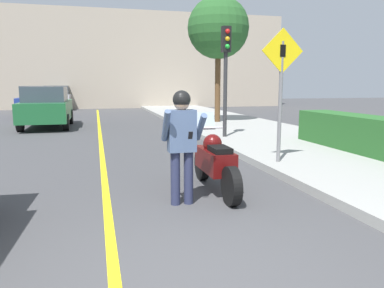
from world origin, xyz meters
name	(u,v)px	position (x,y,z in m)	size (l,w,h in m)	color
ground_plane	(185,286)	(0.00, 0.00, 0.00)	(80.00, 80.00, 0.00)	#424244
sidewalk_curb	(353,162)	(4.80, 4.00, 0.08)	(4.40, 44.00, 0.15)	#9E9E99
road_center_line	(102,159)	(-0.60, 6.00, 0.00)	(0.12, 36.00, 0.01)	yellow
building_backdrop	(104,60)	(0.00, 26.00, 3.58)	(28.00, 1.20, 7.16)	#B2A38E
motorcycle	(215,162)	(1.18, 2.82, 0.49)	(0.62, 2.17, 1.28)	black
person_biker	(182,136)	(0.49, 2.26, 1.03)	(0.59, 0.47, 1.69)	#282D4C
crossing_sign	(281,83)	(3.00, 4.07, 1.80)	(0.91, 0.08, 2.74)	slate
traffic_light	(226,60)	(3.18, 8.01, 2.49)	(0.26, 0.30, 3.34)	#2D2D30
hedge_row	(384,137)	(5.60, 4.06, 0.58)	(0.90, 5.84, 0.86)	#286028
street_tree	(218,28)	(4.45, 12.60, 4.12)	(2.60, 2.60, 5.29)	brown
parked_car_green	(47,107)	(-2.67, 13.48, 0.86)	(1.88, 4.20, 1.68)	black
parked_car_blue	(39,101)	(-3.74, 19.34, 0.86)	(1.88, 4.20, 1.68)	black
parked_car_silver	(58,97)	(-3.30, 25.42, 0.86)	(1.88, 4.20, 1.68)	black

